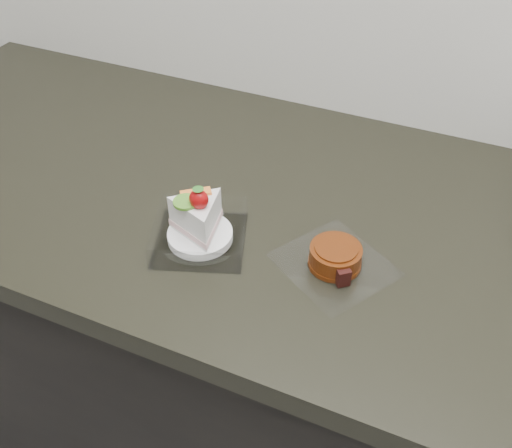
{
  "coord_description": "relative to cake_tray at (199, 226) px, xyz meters",
  "views": [
    {
      "loc": [
        0.05,
        1.02,
        1.48
      ],
      "look_at": [
        -0.19,
        1.58,
        0.94
      ],
      "focal_mm": 40.0,
      "sensor_mm": 36.0,
      "label": 1
    }
  ],
  "objects": [
    {
      "name": "mooncake_wrap",
      "position": [
        0.2,
        0.03,
        -0.01
      ],
      "size": [
        0.2,
        0.19,
        0.03
      ],
      "rotation": [
        0.0,
        0.0,
        -0.37
      ],
      "color": "white",
      "rests_on": "counter"
    },
    {
      "name": "cake_tray",
      "position": [
        0.0,
        0.0,
        0.0
      ],
      "size": [
        0.17,
        0.17,
        0.1
      ],
      "rotation": [
        0.0,
        0.0,
        0.35
      ],
      "color": "white",
      "rests_on": "counter"
    },
    {
      "name": "counter",
      "position": [
        0.27,
        0.13,
        -0.48
      ],
      "size": [
        2.04,
        0.64,
        0.9
      ],
      "color": "black",
      "rests_on": "ground"
    }
  ]
}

